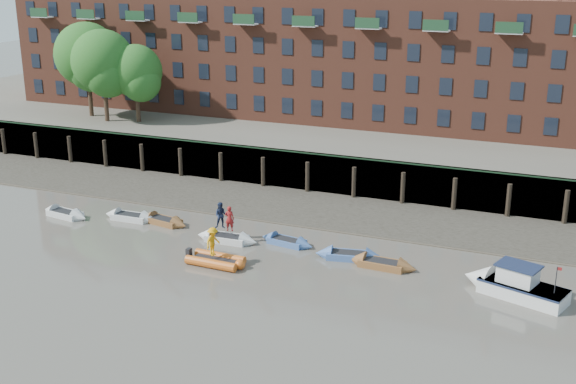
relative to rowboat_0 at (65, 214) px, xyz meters
The scene contains 19 objects.
ground 19.07m from the rowboat_0, 29.11° to the right, with size 220.00×220.00×0.00m, color #5C574D.
foreshore 18.81m from the rowboat_0, 27.63° to the left, with size 110.00×8.00×0.50m, color #3D382F.
mud_band 17.49m from the rowboat_0, 17.71° to the left, with size 110.00×1.60×0.10m, color #4C4336.
river_wall 21.24m from the rowboat_0, 38.17° to the left, with size 110.00×1.23×3.30m.
bank_terrace 31.52m from the rowboat_0, 58.05° to the left, with size 110.00×28.00×3.20m, color #5E594D.
apartment_terrace 34.71m from the rowboat_0, 58.99° to the left, with size 80.60×15.56×20.98m.
tree_cluster 22.00m from the rowboat_0, 116.36° to the left, with size 11.76×7.74×9.40m.
rowboat_0 is the anchor object (origin of this frame).
rowboat_1 5.12m from the rowboat_0, 14.59° to the left, with size 4.38×1.40×1.26m.
rowboat_2 7.82m from the rowboat_0, 10.93° to the left, with size 4.30×1.91×1.20m.
rowboat_3 13.52m from the rowboat_0, ahead, with size 4.48×1.45×1.29m.
rowboat_4 17.55m from the rowboat_0, ahead, with size 4.08×1.72×1.15m.
rowboat_5 22.14m from the rowboat_0, ahead, with size 4.54×2.08×1.27m.
rowboat_6 24.48m from the rowboat_0, ahead, with size 4.45×1.45×1.28m.
rib_tender 15.22m from the rowboat_0, 13.83° to the right, with size 3.84×1.89×0.66m.
motor_launch 32.08m from the rowboat_0, ahead, with size 6.30×3.71×2.47m.
person_rower_a 13.89m from the rowboat_0, ahead, with size 0.64×0.42×1.74m, color maroon.
person_rower_b 13.15m from the rowboat_0, ahead, with size 0.89×0.70×1.84m, color #19233F.
person_rib_crew 15.01m from the rowboat_0, 14.16° to the right, with size 1.19×0.68×1.84m, color orange.
Camera 1 is at (18.18, -31.41, 18.25)m, focal length 45.00 mm.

